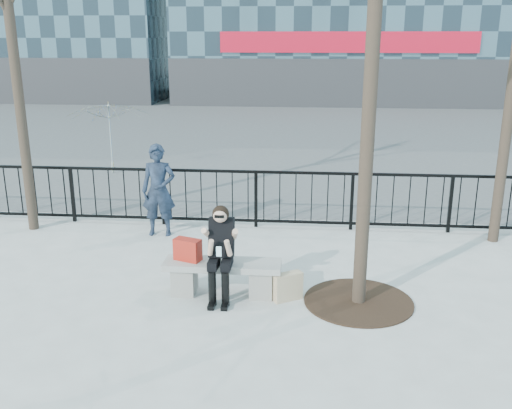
{
  "coord_description": "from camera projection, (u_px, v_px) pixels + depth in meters",
  "views": [
    {
      "loc": [
        1.14,
        -7.34,
        3.54
      ],
      "look_at": [
        0.4,
        0.8,
        1.1
      ],
      "focal_mm": 40.0,
      "sensor_mm": 36.0,
      "label": 1
    }
  ],
  "objects": [
    {
      "name": "ground",
      "position": [
        223.0,
        294.0,
        8.12
      ],
      "size": [
        120.0,
        120.0,
        0.0
      ],
      "primitive_type": "plane",
      "color": "#999994",
      "rests_on": "ground"
    },
    {
      "name": "street_surface",
      "position": [
        278.0,
        128.0,
        22.43
      ],
      "size": [
        60.0,
        23.0,
        0.01
      ],
      "primitive_type": "cube",
      "color": "#474747",
      "rests_on": "ground"
    },
    {
      "name": "railing",
      "position": [
        246.0,
        199.0,
        10.82
      ],
      "size": [
        14.0,
        0.06,
        1.1
      ],
      "color": "black",
      "rests_on": "ground"
    },
    {
      "name": "tree_grate",
      "position": [
        358.0,
        301.0,
        7.85
      ],
      "size": [
        1.5,
        1.5,
        0.02
      ],
      "primitive_type": "cylinder",
      "color": "black",
      "rests_on": "ground"
    },
    {
      "name": "bench_main",
      "position": [
        223.0,
        274.0,
        8.03
      ],
      "size": [
        1.65,
        0.46,
        0.49
      ],
      "color": "gray",
      "rests_on": "ground"
    },
    {
      "name": "seated_woman",
      "position": [
        220.0,
        254.0,
        7.77
      ],
      "size": [
        0.5,
        0.64,
        1.34
      ],
      "color": "black",
      "rests_on": "ground"
    },
    {
      "name": "handbag",
      "position": [
        188.0,
        250.0,
        7.99
      ],
      "size": [
        0.42,
        0.3,
        0.31
      ],
      "primitive_type": "cube",
      "rotation": [
        0.0,
        0.0,
        -0.35
      ],
      "color": "#AC2015",
      "rests_on": "bench_main"
    },
    {
      "name": "shopping_bag",
      "position": [
        288.0,
        287.0,
        7.88
      ],
      "size": [
        0.43,
        0.34,
        0.39
      ],
      "primitive_type": "cube",
      "rotation": [
        0.0,
        0.0,
        0.55
      ],
      "color": "beige",
      "rests_on": "ground"
    },
    {
      "name": "standing_man",
      "position": [
        159.0,
        190.0,
        10.29
      ],
      "size": [
        0.64,
        0.44,
        1.68
      ],
      "primitive_type": "imported",
      "rotation": [
        0.0,
        0.0,
        0.06
      ],
      "color": "black",
      "rests_on": "ground"
    },
    {
      "name": "vendor_umbrella",
      "position": [
        110.0,
        138.0,
        14.88
      ],
      "size": [
        2.19,
        2.23,
        1.9
      ],
      "primitive_type": "imported",
      "rotation": [
        0.0,
        0.0,
        0.06
      ],
      "color": "gold",
      "rests_on": "ground"
    }
  ]
}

